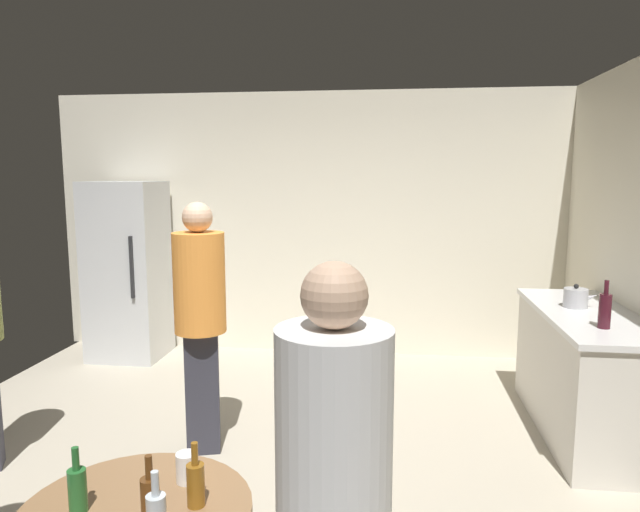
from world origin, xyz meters
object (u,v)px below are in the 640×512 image
plastic_cup_white (187,467)px  kettle (576,298)px  wine_bottle_on_counter (605,310)px  beer_bottle_brown (150,498)px  beer_bottle_green (77,488)px  person_in_white_shirt (334,491)px  person_in_orange_shirt (200,308)px  beer_bottle_amber (196,483)px  refrigerator (128,270)px

plastic_cup_white → kettle: bearing=48.8°
kettle → wine_bottle_on_counter: (-0.00, -0.57, 0.05)m
beer_bottle_brown → beer_bottle_green: size_ratio=1.00×
wine_bottle_on_counter → plastic_cup_white: 2.78m
beer_bottle_brown → beer_bottle_green: bearing=175.3°
person_in_white_shirt → person_in_orange_shirt: (-1.09, 2.01, 0.04)m
beer_bottle_amber → beer_bottle_green: bearing=-167.7°
refrigerator → person_in_orange_shirt: (1.42, -1.88, 0.09)m
person_in_orange_shirt → refrigerator: bearing=-159.1°
person_in_orange_shirt → kettle: bearing=89.9°
beer_bottle_green → plastic_cup_white: size_ratio=2.09×
beer_bottle_brown → person_in_white_shirt: (0.62, -0.11, 0.14)m
beer_bottle_brown → person_in_white_shirt: bearing=-10.5°
kettle → beer_bottle_green: size_ratio=1.06×
beer_bottle_brown → beer_bottle_green: (-0.27, 0.02, 0.00)m
kettle → beer_bottle_green: 3.55m
beer_bottle_amber → person_in_white_shirt: person_in_white_shirt is taller
wine_bottle_on_counter → person_in_white_shirt: person_in_white_shirt is taller
beer_bottle_amber → beer_bottle_green: size_ratio=1.00×
beer_bottle_brown → person_in_white_shirt: person_in_white_shirt is taller
refrigerator → kettle: (4.02, -1.13, 0.07)m
beer_bottle_amber → person_in_orange_shirt: person_in_orange_shirt is taller
beer_bottle_amber → person_in_orange_shirt: bearing=108.4°
refrigerator → wine_bottle_on_counter: bearing=-23.1°
refrigerator → beer_bottle_green: size_ratio=7.83×
person_in_orange_shirt → beer_bottle_brown: bearing=-1.9°
beer_bottle_amber → beer_bottle_brown: bearing=-138.0°
kettle → beer_bottle_green: bearing=-132.4°
beer_bottle_amber → beer_bottle_green: same height
wine_bottle_on_counter → beer_bottle_green: (-2.39, -2.04, -0.20)m
beer_bottle_green → plastic_cup_white: 0.38m
beer_bottle_brown → plastic_cup_white: beer_bottle_brown is taller
plastic_cup_white → person_in_orange_shirt: bearing=107.2°
plastic_cup_white → wine_bottle_on_counter: bearing=41.0°
refrigerator → beer_bottle_green: 4.09m
kettle → person_in_orange_shirt: bearing=-164.0°
kettle → beer_bottle_brown: bearing=-128.8°
person_in_orange_shirt → beer_bottle_green: bearing=-9.7°
beer_bottle_amber → plastic_cup_white: beer_bottle_amber is taller
refrigerator → kettle: refrigerator is taller
refrigerator → beer_bottle_brown: bearing=-63.3°
plastic_cup_white → person_in_orange_shirt: (-0.51, 1.64, 0.20)m
refrigerator → person_in_orange_shirt: refrigerator is taller
wine_bottle_on_counter → beer_bottle_green: 3.15m
plastic_cup_white → person_in_white_shirt: size_ratio=0.07×
beer_bottle_green → person_in_white_shirt: (0.88, -0.14, 0.14)m
refrigerator → beer_bottle_brown: size_ratio=7.83×
refrigerator → plastic_cup_white: size_ratio=16.36×
kettle → person_in_white_shirt: (-1.51, -2.75, -0.02)m
beer_bottle_green → plastic_cup_white: beer_bottle_green is taller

